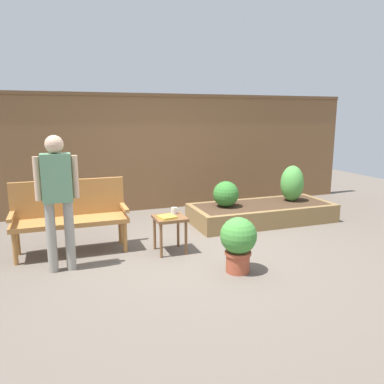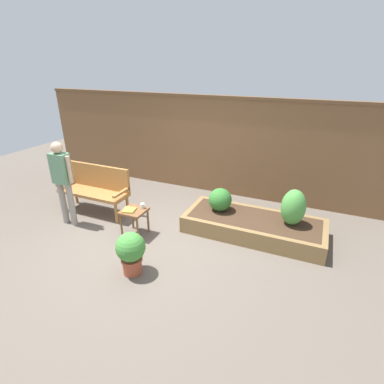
% 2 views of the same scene
% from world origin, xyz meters
% --- Properties ---
extents(ground_plane, '(14.00, 14.00, 0.00)m').
position_xyz_m(ground_plane, '(0.00, 0.00, 0.00)').
color(ground_plane, '#60564C').
extents(fence_back, '(8.40, 0.14, 2.16)m').
position_xyz_m(fence_back, '(0.00, 2.60, 1.09)').
color(fence_back, brown).
rests_on(fence_back, ground_plane).
extents(garden_bench, '(1.44, 0.48, 0.94)m').
position_xyz_m(garden_bench, '(-1.53, 0.69, 0.54)').
color(garden_bench, '#A87038').
rests_on(garden_bench, ground_plane).
extents(side_table, '(0.40, 0.40, 0.48)m').
position_xyz_m(side_table, '(-0.31, 0.21, 0.40)').
color(side_table, brown).
rests_on(side_table, ground_plane).
extents(cup_on_table, '(0.11, 0.08, 0.09)m').
position_xyz_m(cup_on_table, '(-0.21, 0.34, 0.52)').
color(cup_on_table, silver).
rests_on(cup_on_table, side_table).
extents(book_on_table, '(0.24, 0.24, 0.03)m').
position_xyz_m(book_on_table, '(-0.36, 0.16, 0.49)').
color(book_on_table, gold).
rests_on(book_on_table, side_table).
extents(potted_boxwood, '(0.42, 0.42, 0.64)m').
position_xyz_m(potted_boxwood, '(0.23, -0.68, 0.37)').
color(potted_boxwood, '#A84C33').
rests_on(potted_boxwood, ground_plane).
extents(raised_planter_bed, '(2.40, 1.00, 0.30)m').
position_xyz_m(raised_planter_bed, '(1.57, 1.09, 0.15)').
color(raised_planter_bed, olive).
rests_on(raised_planter_bed, ground_plane).
extents(shrub_near_bench, '(0.42, 0.42, 0.42)m').
position_xyz_m(shrub_near_bench, '(0.92, 1.14, 0.51)').
color(shrub_near_bench, brown).
rests_on(shrub_near_bench, raised_planter_bed).
extents(shrub_far_corner, '(0.39, 0.39, 0.62)m').
position_xyz_m(shrub_far_corner, '(2.18, 1.14, 0.61)').
color(shrub_far_corner, brown).
rests_on(shrub_far_corner, raised_planter_bed).
extents(person_by_bench, '(0.47, 0.20, 1.56)m').
position_xyz_m(person_by_bench, '(-1.66, 0.05, 0.93)').
color(person_by_bench, gray).
rests_on(person_by_bench, ground_plane).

